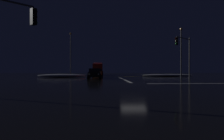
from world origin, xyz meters
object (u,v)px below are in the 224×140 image
Objects in this scene: sedan_orange at (98,72)px; sedan_red at (95,73)px; sedan_green at (97,72)px; streetlamp_right_near at (181,49)px; traffic_signal_ne at (184,50)px; box_truck at (98,68)px; traffic_signal_sw at (4,26)px; streetlamp_left_far at (71,51)px; sedan_black at (94,73)px.

sedan_red is at bearing -94.08° from sedan_orange.
streetlamp_right_near is (14.66, -13.51, 4.14)m from sedan_green.
streetlamp_right_near reaches higher than sedan_green.
traffic_signal_ne is 0.71× the size of streetlamp_right_near.
sedan_red is 0.52× the size of box_truck.
sedan_red is 0.76× the size of traffic_signal_sw.
streetlamp_left_far reaches higher than sedan_green.
traffic_signal_ne is at bearing -57.70° from sedan_green.
traffic_signal_ne reaches higher than sedan_red.
traffic_signal_ne is at bearing -65.27° from box_truck.
sedan_green is 0.76× the size of traffic_signal_sw.
box_truck is 30.02m from traffic_signal_ne.
streetlamp_right_near is at bearing 72.87° from traffic_signal_ne.
sedan_orange is at bearing -49.59° from streetlamp_left_far.
streetlamp_left_far reaches higher than traffic_signal_ne.
sedan_orange is at bearing 88.49° from sedan_black.
sedan_orange is (0.43, 6.05, 0.00)m from sedan_red.
streetlamp_left_far reaches higher than sedan_orange.
sedan_black is at bearing 165.34° from traffic_signal_ne.
box_truck reaches higher than sedan_green.
streetlamp_left_far is (-6.25, 19.18, 4.99)m from sedan_black.
sedan_black is 16.69m from sedan_green.
streetlamp_left_far is at bearing 114.00° from sedan_red.
traffic_signal_sw is 0.56× the size of streetlamp_left_far.
box_truck is at bearing 90.60° from sedan_orange.
streetlamp_right_near reaches higher than sedan_black.
sedan_black and sedan_green have the same top height.
sedan_green is 0.43× the size of streetlamp_left_far.
streetlamp_right_near is (14.70, 3.18, 4.14)m from sedan_black.
sedan_green is at bearing 92.90° from sedan_orange.
sedan_red is 18.44m from box_truck.
sedan_orange is at bearing 150.01° from streetlamp_right_near.
traffic_signal_sw reaches higher than sedan_green.
sedan_orange is 0.52× the size of box_truck.
box_truck is 1.36× the size of traffic_signal_ne.
sedan_orange is 17.12m from streetlamp_right_near.
traffic_signal_sw is at bearing -129.02° from streetlamp_right_near.
sedan_green is at bearing 122.30° from traffic_signal_ne.
box_truck is 25.46m from streetlamp_right_near.
streetlamp_left_far is (-6.12, 13.75, 4.99)m from sedan_red.
sedan_green is at bearing 89.86° from sedan_black.
sedan_black is 0.51× the size of streetlamp_right_near.
sedan_black is 21.26m from traffic_signal_sw.
traffic_signal_sw is at bearing -99.62° from sedan_red.
sedan_black is 11.49m from sedan_orange.
box_truck is (0.13, 7.16, 0.91)m from sedan_green.
streetlamp_left_far is (-6.55, 7.70, 4.99)m from sedan_orange.
traffic_signal_ne reaches higher than box_truck.
streetlamp_left_far is (-6.29, 2.49, 4.99)m from sedan_green.
sedan_orange is at bearing 85.92° from sedan_red.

